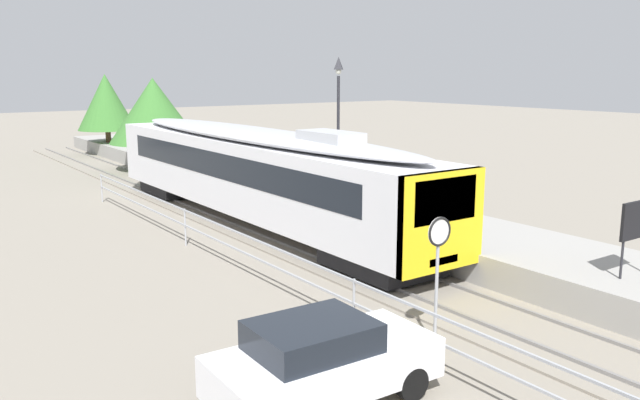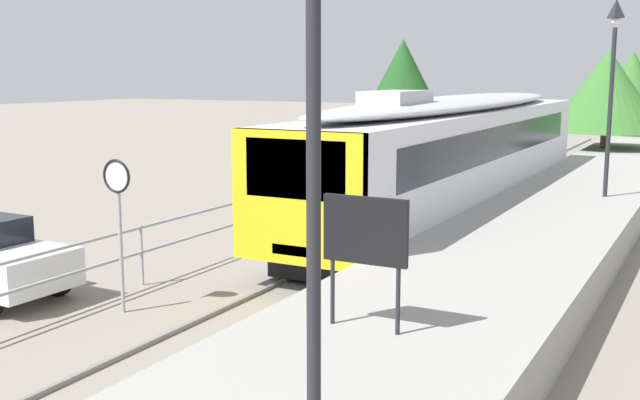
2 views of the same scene
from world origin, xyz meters
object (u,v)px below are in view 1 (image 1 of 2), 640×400
(commuter_train, at_px, (254,169))
(parked_hatchback_white, at_px, (322,361))
(platform_lamp_mid_platform, at_px, (338,98))
(platform_notice_board, at_px, (636,222))
(speed_limit_sign, at_px, (439,250))

(commuter_train, distance_m, parked_hatchback_white, 13.58)
(platform_lamp_mid_platform, xyz_separation_m, platform_notice_board, (-1.22, -13.32, -2.44))
(platform_lamp_mid_platform, height_order, parked_hatchback_white, platform_lamp_mid_platform)
(platform_lamp_mid_platform, bearing_deg, parked_hatchback_white, -127.76)
(platform_lamp_mid_platform, distance_m, parked_hatchback_white, 16.50)
(commuter_train, height_order, speed_limit_sign, commuter_train)
(platform_notice_board, bearing_deg, platform_lamp_mid_platform, 84.77)
(commuter_train, relative_size, platform_lamp_mid_platform, 3.64)
(platform_lamp_mid_platform, bearing_deg, platform_notice_board, -95.23)
(platform_lamp_mid_platform, bearing_deg, speed_limit_sign, -118.31)
(commuter_train, bearing_deg, platform_notice_board, -77.12)
(commuter_train, height_order, platform_lamp_mid_platform, platform_lamp_mid_platform)
(commuter_train, xyz_separation_m, platform_lamp_mid_platform, (4.17, 0.42, 2.48))
(platform_notice_board, distance_m, speed_limit_sign, 5.46)
(parked_hatchback_white, bearing_deg, platform_notice_board, -4.22)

